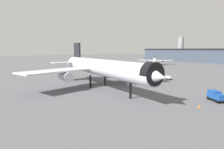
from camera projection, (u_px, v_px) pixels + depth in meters
The scene contains 6 objects.
ground at pixel (99, 86), 78.56m from camera, with size 900.00×900.00×0.00m, color #56565B.
airliner_near_gate at pixel (101, 68), 74.38m from camera, with size 65.78×59.52×18.12m.
airliner_far_taxiway at pixel (155, 60), 198.88m from camera, with size 30.87×34.79×10.34m.
service_truck_front at pixel (216, 96), 56.03m from camera, with size 5.89×4.84×3.00m.
baggage_tug_wing at pixel (169, 78), 96.50m from camera, with size 3.57×2.87×1.85m.
traffic_cone_near_nose at pixel (200, 106), 49.89m from camera, with size 0.62×0.62×0.78m, color #F2600C.
Camera 1 is at (62.82, -45.34, 14.90)m, focal length 30.99 mm.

